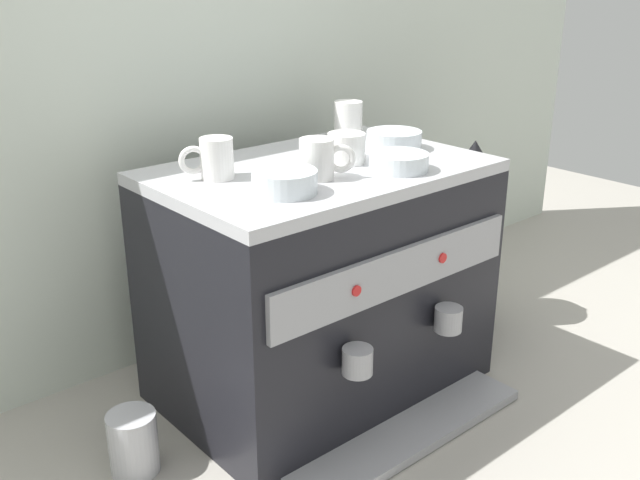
# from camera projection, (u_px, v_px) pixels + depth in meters

# --- Properties ---
(ground_plane) EXTENTS (4.00, 4.00, 0.00)m
(ground_plane) POSITION_uv_depth(u_px,v_px,m) (320.00, 383.00, 1.63)
(ground_plane) COLOR #9E998E
(tiled_backsplash_wall) EXTENTS (2.80, 0.03, 1.04)m
(tiled_backsplash_wall) POSITION_uv_depth(u_px,v_px,m) (218.00, 127.00, 1.70)
(tiled_backsplash_wall) COLOR silver
(tiled_backsplash_wall) RESTS_ON ground_plane
(espresso_machine) EXTENTS (0.66, 0.54, 0.50)m
(espresso_machine) POSITION_uv_depth(u_px,v_px,m) (321.00, 282.00, 1.53)
(espresso_machine) COLOR black
(espresso_machine) RESTS_ON ground_plane
(ceramic_cup_0) EXTENTS (0.11, 0.08, 0.06)m
(ceramic_cup_0) POSITION_uv_depth(u_px,v_px,m) (347.00, 148.00, 1.46)
(ceramic_cup_0) COLOR white
(ceramic_cup_0) RESTS_ON espresso_machine
(ceramic_cup_1) EXTENTS (0.10, 0.08, 0.08)m
(ceramic_cup_1) POSITION_uv_depth(u_px,v_px,m) (349.00, 119.00, 1.68)
(ceramic_cup_1) COLOR white
(ceramic_cup_1) RESTS_ON espresso_machine
(ceramic_cup_2) EXTENTS (0.10, 0.06, 0.08)m
(ceramic_cup_2) POSITION_uv_depth(u_px,v_px,m) (214.00, 159.00, 1.35)
(ceramic_cup_2) COLOR white
(ceramic_cup_2) RESTS_ON espresso_machine
(ceramic_cup_3) EXTENTS (0.09, 0.08, 0.08)m
(ceramic_cup_3) POSITION_uv_depth(u_px,v_px,m) (319.00, 159.00, 1.35)
(ceramic_cup_3) COLOR white
(ceramic_cup_3) RESTS_ON espresso_machine
(ceramic_bowl_0) EXTENTS (0.12, 0.12, 0.04)m
(ceramic_bowl_0) POSITION_uv_depth(u_px,v_px,m) (285.00, 182.00, 1.27)
(ceramic_bowl_0) COLOR silver
(ceramic_bowl_0) RESTS_ON espresso_machine
(ceramic_bowl_1) EXTENTS (0.12, 0.12, 0.04)m
(ceramic_bowl_1) POSITION_uv_depth(u_px,v_px,m) (392.00, 140.00, 1.57)
(ceramic_bowl_1) COLOR silver
(ceramic_bowl_1) RESTS_ON espresso_machine
(ceramic_bowl_2) EXTENTS (0.12, 0.12, 0.03)m
(ceramic_bowl_2) POSITION_uv_depth(u_px,v_px,m) (399.00, 162.00, 1.41)
(ceramic_bowl_2) COLOR silver
(ceramic_bowl_2) RESTS_ON espresso_machine
(coffee_grinder) EXTENTS (0.16, 0.16, 0.48)m
(coffee_grinder) POSITION_uv_depth(u_px,v_px,m) (468.00, 234.00, 1.85)
(coffee_grinder) COLOR #333338
(coffee_grinder) RESTS_ON ground_plane
(milk_pitcher) EXTENTS (0.09, 0.09, 0.12)m
(milk_pitcher) POSITION_uv_depth(u_px,v_px,m) (132.00, 442.00, 1.33)
(milk_pitcher) COLOR #B7B7BC
(milk_pitcher) RESTS_ON ground_plane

